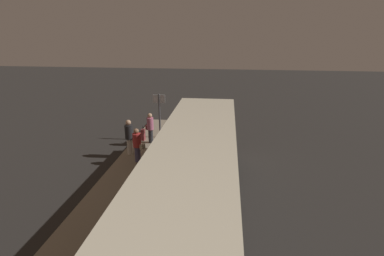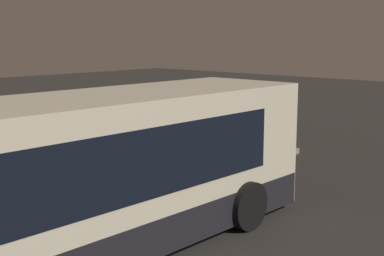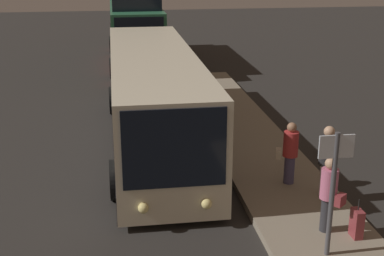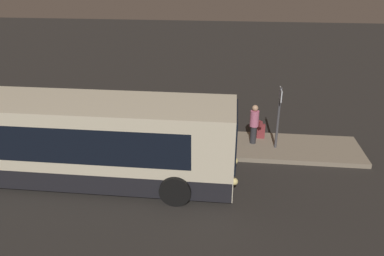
% 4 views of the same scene
% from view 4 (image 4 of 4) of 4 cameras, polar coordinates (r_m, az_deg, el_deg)
% --- Properties ---
extents(ground, '(80.00, 80.00, 0.00)m').
position_cam_4_polar(ground, '(14.24, -13.58, -7.06)').
color(ground, '#2B2826').
extents(platform, '(20.00, 2.49, 0.19)m').
position_cam_4_polar(platform, '(16.56, -10.44, -1.78)').
color(platform, gray).
rests_on(platform, ground).
extents(bus_lead, '(11.57, 2.84, 2.95)m').
position_cam_4_polar(bus_lead, '(13.77, -18.19, -1.82)').
color(bus_lead, beige).
rests_on(bus_lead, ground).
extents(passenger_boarding, '(0.62, 0.59, 1.69)m').
position_cam_4_polar(passenger_boarding, '(15.66, 9.49, 0.79)').
color(passenger_boarding, '#2D2D33').
rests_on(passenger_boarding, platform).
extents(passenger_waiting, '(0.58, 0.58, 1.79)m').
position_cam_4_polar(passenger_waiting, '(16.21, 3.43, 2.11)').
color(passenger_waiting, silver).
rests_on(passenger_waiting, platform).
extents(passenger_with_bags, '(0.48, 0.63, 1.65)m').
position_cam_4_polar(passenger_with_bags, '(15.70, 0.25, 1.06)').
color(passenger_with_bags, '#4C476B').
rests_on(passenger_with_bags, platform).
extents(suitcase, '(0.34, 0.19, 0.87)m').
position_cam_4_polar(suitcase, '(16.40, 10.45, -0.47)').
color(suitcase, maroon).
rests_on(suitcase, platform).
extents(sign_post, '(0.10, 0.68, 2.57)m').
position_cam_4_polar(sign_post, '(15.17, 13.11, 2.57)').
color(sign_post, '#4C4C51').
rests_on(sign_post, platform).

